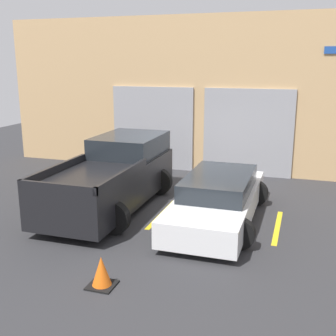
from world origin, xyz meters
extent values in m
plane|color=#2D2D30|center=(0.00, 0.00, 0.00)|extent=(28.00, 28.00, 0.00)
cube|color=tan|center=(0.00, 3.30, 2.68)|extent=(15.16, 0.60, 5.35)
cube|color=#939399|center=(-1.91, 2.96, 1.47)|extent=(3.02, 0.08, 2.95)
cube|color=#939399|center=(1.51, 2.96, 1.47)|extent=(3.02, 0.08, 2.95)
cube|color=black|center=(-1.44, -1.60, 0.70)|extent=(1.86, 5.03, 0.98)
cube|color=#1E2328|center=(-1.44, -0.22, 1.47)|extent=(1.71, 2.26, 0.56)
cube|color=black|center=(-2.33, -2.74, 1.28)|extent=(0.08, 2.76, 0.18)
cube|color=black|center=(-0.55, -2.74, 1.28)|extent=(0.08, 2.76, 0.18)
cube|color=black|center=(-1.44, -4.08, 1.28)|extent=(1.86, 0.08, 0.18)
cylinder|color=black|center=(-2.26, -0.05, 0.38)|extent=(0.77, 0.22, 0.77)
cylinder|color=black|center=(-0.62, -0.05, 0.38)|extent=(0.77, 0.22, 0.77)
cylinder|color=black|center=(-2.26, -3.16, 0.38)|extent=(0.77, 0.22, 0.77)
cylinder|color=black|center=(-0.62, -3.16, 0.38)|extent=(0.77, 0.22, 0.77)
cube|color=white|center=(1.44, -1.60, 0.44)|extent=(1.71, 4.73, 0.57)
cube|color=#1E2328|center=(1.44, -1.49, 0.93)|extent=(1.50, 2.60, 0.43)
cylinder|color=black|center=(0.70, -0.14, 0.34)|extent=(0.68, 0.22, 0.68)
cylinder|color=black|center=(2.19, -0.14, 0.34)|extent=(0.68, 0.22, 0.68)
cylinder|color=black|center=(0.70, -3.07, 0.34)|extent=(0.68, 0.22, 0.68)
cylinder|color=black|center=(2.19, -3.07, 0.34)|extent=(0.68, 0.22, 0.68)
cube|color=gold|center=(-2.89, -1.60, 0.00)|extent=(0.12, 2.20, 0.01)
cube|color=gold|center=(0.00, -1.60, 0.00)|extent=(0.12, 2.20, 0.01)
cube|color=gold|center=(2.89, -1.60, 0.00)|extent=(0.12, 2.20, 0.01)
cube|color=black|center=(0.16, -5.32, 0.01)|extent=(0.47, 0.47, 0.03)
cone|color=orange|center=(0.16, -5.32, 0.28)|extent=(0.36, 0.36, 0.55)
camera|label=1|loc=(3.30, -11.25, 3.78)|focal=45.00mm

